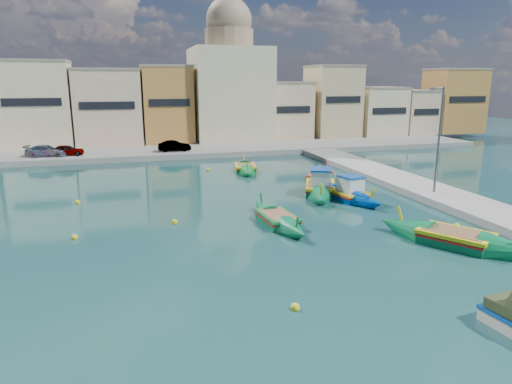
{
  "coord_description": "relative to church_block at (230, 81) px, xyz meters",
  "views": [
    {
      "loc": [
        -3.83,
        -21.48,
        8.38
      ],
      "look_at": [
        4.0,
        6.0,
        1.4
      ],
      "focal_mm": 32.0,
      "sensor_mm": 36.0,
      "label": 1
    }
  ],
  "objects": [
    {
      "name": "luzzu_cyan_mid",
      "position": [
        2.04,
        -26.02,
        -8.17
      ],
      "size": [
        5.76,
        7.32,
        2.25
      ],
      "color": "#006F97",
      "rests_on": "ground"
    },
    {
      "name": "church_block",
      "position": [
        0.0,
        0.0,
        0.0
      ],
      "size": [
        10.0,
        10.0,
        19.1
      ],
      "color": "beige",
      "rests_on": "ground"
    },
    {
      "name": "quay_street_lamp",
      "position": [
        7.44,
        -34.0,
        -4.07
      ],
      "size": [
        1.18,
        0.16,
        8.0
      ],
      "color": "#595B60",
      "rests_on": "ground"
    },
    {
      "name": "luzzu_cyan_south",
      "position": [
        2.35,
        -42.66,
        -8.12
      ],
      "size": [
        6.45,
        8.46,
        2.69
      ],
      "color": "#0B7540",
      "rests_on": "ground"
    },
    {
      "name": "luzzu_blue_south",
      "position": [
        -5.4,
        -36.6,
        -8.18
      ],
      "size": [
        2.3,
        7.82,
        2.23
      ],
      "color": "#0A7241",
      "rests_on": "ground"
    },
    {
      "name": "luzzu_green",
      "position": [
        -3.1,
        -20.21,
        -8.17
      ],
      "size": [
        3.07,
        7.3,
        2.23
      ],
      "color": "#0B7632",
      "rests_on": "ground"
    },
    {
      "name": "north_townhouses",
      "position": [
        -3.32,
        -0.64,
        -3.41
      ],
      "size": [
        83.2,
        7.87,
        10.19
      ],
      "color": "#D2B691",
      "rests_on": "ground"
    },
    {
      "name": "ground",
      "position": [
        -10.0,
        -40.0,
        -8.41
      ],
      "size": [
        160.0,
        160.0,
        0.0
      ],
      "primitive_type": "plane",
      "color": "#133A3A",
      "rests_on": "ground"
    },
    {
      "name": "north_quay",
      "position": [
        -10.0,
        -8.0,
        -8.11
      ],
      "size": [
        80.0,
        8.0,
        0.6
      ],
      "primitive_type": "cube",
      "color": "gray",
      "rests_on": "ground"
    },
    {
      "name": "luzzu_blue_cabin",
      "position": [
        1.32,
        -32.38,
        -8.07
      ],
      "size": [
        3.27,
        7.97,
        2.75
      ],
      "color": "#0042A9",
      "rests_on": "ground"
    },
    {
      "name": "luzzu_turquoise_cabin",
      "position": [
        0.23,
        -30.11,
        -8.03
      ],
      "size": [
        5.67,
        9.69,
        3.09
      ],
      "color": "#0A6E40",
      "rests_on": "ground"
    },
    {
      "name": "east_quay",
      "position": [
        8.0,
        -40.0,
        -8.16
      ],
      "size": [
        4.0,
        70.0,
        0.5
      ],
      "primitive_type": "cube",
      "color": "gray",
      "rests_on": "ground"
    },
    {
      "name": "parked_cars",
      "position": [
        -17.6,
        -9.5,
        -7.21
      ],
      "size": [
        17.44,
        2.28,
        1.21
      ],
      "color": "#4C1919",
      "rests_on": "north_quay"
    },
    {
      "name": "mooring_buoys",
      "position": [
        -9.29,
        -34.23,
        -8.33
      ],
      "size": [
        22.31,
        28.19,
        0.36
      ],
      "color": "yellow",
      "rests_on": "ground"
    }
  ]
}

